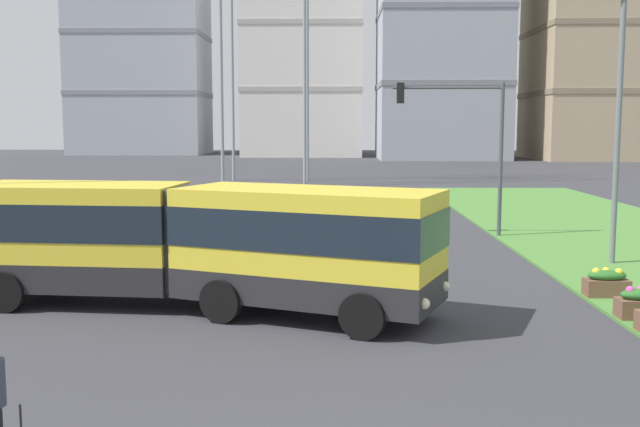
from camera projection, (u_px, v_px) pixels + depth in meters
name	position (u px, v px, depth m)	size (l,w,h in m)	color
articulated_bus	(197.00, 242.00, 17.96)	(11.87, 5.29, 3.00)	yellow
car_black_sedan	(192.00, 210.00, 32.84)	(4.47, 2.18, 1.58)	black
flower_planter_4	(607.00, 283.00, 19.13)	(1.10, 0.56, 0.74)	brown
traffic_light_far_right	(465.00, 131.00, 29.31)	(4.38, 0.28, 6.12)	#474C51
streetlight_median	(619.00, 116.00, 23.28)	(0.70, 0.28, 8.63)	slate
apartment_tower_west	(140.00, 38.00, 116.24)	(20.32, 14.62, 36.00)	#9EA3AD
apartment_tower_westcentre	(303.00, 33.00, 111.04)	(17.28, 19.62, 36.53)	silver
apartment_tower_eastcentre	(613.00, 0.00, 97.22)	(20.08, 17.45, 41.47)	tan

